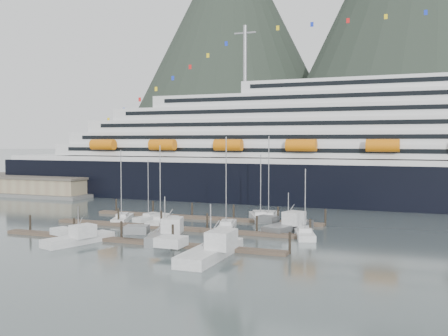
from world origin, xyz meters
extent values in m
plane|color=#4F5E5D|center=(0.00, 0.00, 0.00)|extent=(1600.00, 1600.00, 0.00)
cone|color=black|center=(-220.00, 600.00, 145.00)|extent=(340.00, 340.00, 340.00)
cube|color=black|center=(25.00, 55.00, 4.00)|extent=(210.00, 28.00, 12.00)
cube|color=silver|center=(25.00, 55.00, 10.50)|extent=(205.80, 27.44, 1.50)
cube|color=silver|center=(30.00, 55.00, 13.10)|extent=(185.00, 26.00, 3.20)
cube|color=black|center=(30.00, 41.95, 13.26)|extent=(175.75, 0.20, 1.00)
cube|color=silver|center=(32.00, 55.00, 16.30)|extent=(180.00, 25.00, 3.20)
cube|color=black|center=(32.00, 42.45, 16.46)|extent=(171.00, 0.20, 1.00)
cube|color=silver|center=(34.00, 55.00, 19.50)|extent=(172.00, 24.00, 3.20)
cube|color=black|center=(34.00, 42.95, 19.66)|extent=(163.40, 0.20, 1.00)
cube|color=silver|center=(36.00, 55.00, 22.70)|extent=(160.00, 23.00, 3.20)
cube|color=black|center=(36.00, 43.45, 22.86)|extent=(152.00, 0.20, 1.00)
cube|color=silver|center=(38.00, 55.00, 25.80)|extent=(140.00, 22.00, 3.00)
cube|color=black|center=(38.00, 43.95, 25.95)|extent=(133.00, 0.20, 1.00)
cube|color=silver|center=(40.00, 55.00, 28.80)|extent=(95.00, 20.00, 3.00)
cylinder|color=gray|center=(-10.00, 55.00, 38.30)|extent=(1.00, 1.00, 16.00)
cylinder|color=orange|center=(-45.00, 40.00, 14.50)|extent=(7.00, 2.80, 2.80)
cylinder|color=orange|center=(-27.00, 40.00, 14.50)|extent=(7.00, 2.80, 2.80)
cylinder|color=orange|center=(-9.00, 40.00, 14.50)|extent=(7.00, 2.80, 2.80)
cylinder|color=orange|center=(9.00, 40.00, 14.50)|extent=(7.00, 2.80, 2.80)
cylinder|color=orange|center=(27.00, 40.00, 14.50)|extent=(7.00, 2.80, 2.80)
cube|color=#595956|center=(-72.00, 42.00, 0.30)|extent=(46.00, 20.00, 1.20)
cube|color=gray|center=(-72.00, 42.00, 2.50)|extent=(42.00, 16.00, 5.00)
cube|color=#595147|center=(-72.00, 42.00, 5.20)|extent=(43.00, 17.00, 0.60)
cube|color=#45372C|center=(-5.00, -10.00, 0.25)|extent=(48.00, 2.00, 0.50)
cylinder|color=black|center=(-26.00, -8.90, 1.40)|extent=(0.36, 0.36, 3.20)
cylinder|color=black|center=(-17.00, -8.90, 1.40)|extent=(0.36, 0.36, 3.20)
cylinder|color=black|center=(-8.00, -8.90, 1.40)|extent=(0.36, 0.36, 3.20)
cylinder|color=black|center=(1.00, -8.90, 1.40)|extent=(0.36, 0.36, 3.20)
cylinder|color=black|center=(10.00, -8.90, 1.40)|extent=(0.36, 0.36, 3.20)
cylinder|color=black|center=(19.00, -8.90, 1.40)|extent=(0.36, 0.36, 3.20)
cube|color=#45372C|center=(-5.00, 3.00, 0.25)|extent=(48.00, 2.00, 0.50)
cylinder|color=black|center=(-26.00, 4.10, 1.40)|extent=(0.36, 0.36, 3.20)
cylinder|color=black|center=(-17.00, 4.10, 1.40)|extent=(0.36, 0.36, 3.20)
cylinder|color=black|center=(-8.00, 4.10, 1.40)|extent=(0.36, 0.36, 3.20)
cylinder|color=black|center=(1.00, 4.10, 1.40)|extent=(0.36, 0.36, 3.20)
cylinder|color=black|center=(10.00, 4.10, 1.40)|extent=(0.36, 0.36, 3.20)
cylinder|color=black|center=(19.00, 4.10, 1.40)|extent=(0.36, 0.36, 3.20)
cube|color=#45372C|center=(-5.00, 16.00, 0.25)|extent=(48.00, 2.00, 0.50)
cylinder|color=black|center=(-26.00, 17.10, 1.40)|extent=(0.36, 0.36, 3.20)
cylinder|color=black|center=(-17.00, 17.10, 1.40)|extent=(0.36, 0.36, 3.20)
cylinder|color=black|center=(-8.00, 17.10, 1.40)|extent=(0.36, 0.36, 3.20)
cylinder|color=black|center=(1.00, 17.10, 1.40)|extent=(0.36, 0.36, 3.20)
cylinder|color=black|center=(10.00, 17.10, 1.40)|extent=(0.36, 0.36, 3.20)
cylinder|color=black|center=(19.00, 17.10, 1.40)|extent=(0.36, 0.36, 3.20)
cube|color=#B8B8B8|center=(-18.52, 7.86, 0.25)|extent=(5.88, 10.04, 1.37)
cube|color=#B8B8B8|center=(-18.52, 7.86, 1.12)|extent=(3.05, 3.90, 0.78)
cylinder|color=gray|center=(-18.17, 6.95, 7.33)|extent=(0.16, 0.16, 12.90)
cube|color=#B8B8B8|center=(-9.47, 7.30, 0.25)|extent=(3.78, 10.38, 1.50)
cube|color=#B8B8B8|center=(-9.47, 7.30, 1.23)|extent=(2.48, 3.75, 0.85)
cylinder|color=gray|center=(-9.37, 6.29, 7.84)|extent=(0.17, 0.17, 13.76)
cube|color=#B8B8B8|center=(3.63, 6.63, 0.25)|extent=(5.50, 11.32, 1.40)
cube|color=#B8B8B8|center=(3.63, 6.63, 1.15)|extent=(2.98, 4.26, 0.80)
cylinder|color=gray|center=(3.93, 5.57, 8.58)|extent=(0.16, 0.16, 15.35)
cube|color=#B8B8B8|center=(-14.19, 11.43, 0.25)|extent=(3.82, 9.03, 1.23)
cube|color=#B8B8B8|center=(-14.19, 11.43, 1.01)|extent=(2.27, 3.33, 0.70)
cylinder|color=gray|center=(-14.35, 10.57, 6.28)|extent=(0.14, 0.14, 10.98)
cube|color=#B8B8B8|center=(5.82, 18.82, 0.25)|extent=(7.26, 10.60, 1.61)
cube|color=#B8B8B8|center=(5.82, 18.82, 1.32)|extent=(3.66, 4.27, 0.92)
cylinder|color=gray|center=(6.28, 17.89, 6.95)|extent=(0.18, 0.18, 11.84)
cube|color=#B8B8B8|center=(7.41, 20.00, 0.25)|extent=(4.52, 11.42, 1.48)
cube|color=#B8B8B8|center=(7.41, 20.00, 1.22)|extent=(2.72, 4.18, 0.85)
cylinder|color=gray|center=(7.59, 18.90, 8.71)|extent=(0.17, 0.17, 15.51)
cube|color=#B8B8B8|center=(18.00, 4.34, 0.25)|extent=(5.56, 9.69, 1.45)
cube|color=#B8B8B8|center=(18.00, 4.34, 1.19)|extent=(3.01, 3.76, 0.83)
cylinder|color=gray|center=(18.30, 3.46, 6.01)|extent=(0.17, 0.17, 10.16)
cube|color=#B8B8B8|center=(-12.60, -13.56, 0.35)|extent=(6.42, 11.75, 1.74)
cube|color=#B8B8B8|center=(-16.71, -12.25, 1.39)|extent=(3.58, 3.27, 1.05)
cube|color=#B8B8B8|center=(-11.52, -13.90, 2.00)|extent=(3.35, 3.98, 1.92)
cube|color=black|center=(-11.52, -13.90, 2.70)|extent=(3.12, 3.71, 0.44)
cylinder|color=gray|center=(-12.60, -13.56, 3.49)|extent=(0.14, 0.14, 4.36)
cube|color=gray|center=(-1.43, -6.84, 0.35)|extent=(6.98, 12.28, 2.12)
cube|color=gray|center=(-5.69, -8.10, 1.70)|extent=(4.19, 3.49, 1.27)
cube|color=#B8B8B8|center=(-0.31, -6.51, 2.44)|extent=(3.84, 4.20, 2.34)
cube|color=black|center=(-0.31, -6.51, 3.29)|extent=(3.58, 3.92, 0.53)
cylinder|color=gray|center=(-1.43, -6.84, 4.25)|extent=(0.17, 0.17, 5.31)
cube|color=#B8B8B8|center=(9.77, -15.00, 0.35)|extent=(4.21, 15.45, 2.20)
cube|color=#B8B8B8|center=(3.92, -15.10, 1.76)|extent=(3.79, 3.44, 1.32)
cube|color=#B8B8B8|center=(11.31, -14.97, 2.53)|extent=(3.15, 4.66, 2.42)
cube|color=black|center=(11.31, -14.97, 3.41)|extent=(2.93, 4.35, 0.55)
cylinder|color=gray|center=(9.77, -15.00, 4.40)|extent=(0.18, 0.18, 5.49)
cube|color=gray|center=(14.19, 8.68, 0.35)|extent=(6.82, 11.82, 2.04)
cube|color=gray|center=(10.11, 9.94, 1.63)|extent=(4.05, 3.38, 1.23)
cube|color=#B8B8B8|center=(15.26, 8.35, 2.35)|extent=(3.73, 4.06, 2.25)
cube|color=black|center=(15.26, 8.35, 3.17)|extent=(3.46, 3.79, 0.51)
cylinder|color=gray|center=(14.19, 8.68, 4.09)|extent=(0.16, 0.16, 5.11)
camera|label=1|loc=(36.83, -78.44, 15.57)|focal=42.00mm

